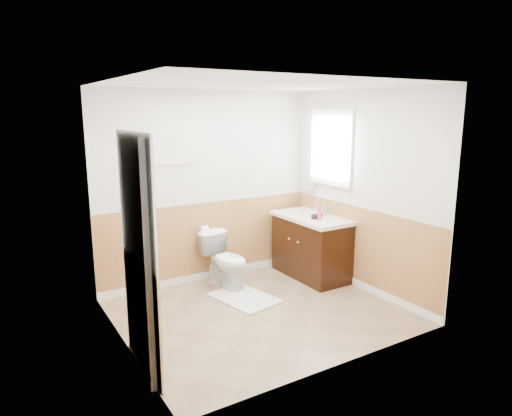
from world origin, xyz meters
TOP-DOWN VIEW (x-y plane):
  - floor at (0.00, 0.00)m, footprint 3.00×3.00m
  - ceiling at (0.00, 0.00)m, footprint 3.00×3.00m
  - wall_back at (0.00, 1.30)m, footprint 3.00×0.00m
  - wall_front at (0.00, -1.30)m, footprint 3.00×0.00m
  - wall_left at (-1.50, 0.00)m, footprint 0.00×3.00m
  - wall_right at (1.50, 0.00)m, footprint 0.00×3.00m
  - wainscot_back at (0.00, 1.29)m, footprint 3.00×0.00m
  - wainscot_front at (0.00, -1.29)m, footprint 3.00×0.00m
  - wainscot_left at (-1.49, 0.00)m, footprint 0.00×2.60m
  - wainscot_right at (1.49, 0.00)m, footprint 0.00×2.60m
  - toilet at (0.04, 0.90)m, footprint 0.52×0.75m
  - bath_mat at (0.04, 0.42)m, footprint 0.70×0.90m
  - vanity_cabinet at (1.21, 0.63)m, footprint 0.55×1.10m
  - vanity_knob_left at (0.91, 0.53)m, footprint 0.03×0.03m
  - vanity_knob_right at (0.91, 0.73)m, footprint 0.03×0.03m
  - countertop at (1.20, 0.63)m, footprint 0.60×1.15m
  - sink_basin at (1.21, 0.78)m, footprint 0.36×0.36m
  - faucet at (1.39, 0.78)m, footprint 0.02×0.02m
  - lotion_bottle at (1.11, 0.35)m, footprint 0.05×0.05m
  - soap_dispenser at (1.33, 0.55)m, footprint 0.09×0.09m
  - hair_dryer_body at (1.16, 0.47)m, footprint 0.14×0.07m
  - hair_dryer_handle at (1.13, 0.51)m, footprint 0.03×0.03m
  - mirror_panel at (1.48, 1.10)m, footprint 0.02×0.35m
  - window_frame at (1.47, 0.59)m, footprint 0.04×0.80m
  - window_glass at (1.49, 0.59)m, footprint 0.01×0.70m
  - door at (-1.40, -0.45)m, footprint 0.29×0.78m
  - door_frame at (-1.48, -0.45)m, footprint 0.02×0.92m
  - door_knob at (-1.34, -0.12)m, footprint 0.06×0.06m
  - towel_bar at (-0.55, 1.25)m, footprint 0.62×0.02m
  - tp_holder_bar at (-0.10, 1.23)m, footprint 0.14×0.02m
  - tp_roll at (-0.10, 1.23)m, footprint 0.10×0.11m
  - tp_sheet at (-0.10, 1.23)m, footprint 0.10×0.01m

SIDE VIEW (x-z plane):
  - floor at x=0.00m, z-range 0.00..0.00m
  - bath_mat at x=0.04m, z-range 0.00..0.02m
  - toilet at x=0.04m, z-range 0.00..0.70m
  - vanity_cabinet at x=1.21m, z-range 0.00..0.80m
  - wainscot_back at x=0.00m, z-range -1.00..2.00m
  - wainscot_front at x=0.00m, z-range -1.00..2.00m
  - wainscot_left at x=-1.49m, z-range -0.80..1.80m
  - wainscot_right at x=1.49m, z-range -0.80..1.80m
  - vanity_knob_left at x=0.91m, z-range 0.53..0.57m
  - vanity_knob_right at x=0.91m, z-range 0.53..0.57m
  - tp_sheet at x=-0.10m, z-range 0.51..0.67m
  - tp_holder_bar at x=-0.10m, z-range 0.69..0.71m
  - tp_roll at x=-0.10m, z-range 0.64..0.76m
  - countertop at x=1.20m, z-range 0.80..0.85m
  - hair_dryer_handle at x=1.13m, z-range 0.82..0.89m
  - sink_basin at x=1.21m, z-range 0.85..0.87m
  - hair_dryer_body at x=1.16m, z-range 0.85..0.92m
  - faucet at x=1.39m, z-range 0.85..0.99m
  - soap_dispenser at x=1.33m, z-range 0.85..1.02m
  - door_knob at x=-1.34m, z-range 0.92..0.98m
  - lotion_bottle at x=1.11m, z-range 0.85..1.07m
  - door at x=-1.40m, z-range 0.00..2.04m
  - door_frame at x=-1.48m, z-range -0.02..2.08m
  - wall_back at x=0.00m, z-range -0.25..2.75m
  - wall_front at x=0.00m, z-range -0.25..2.75m
  - wall_left at x=-1.50m, z-range -0.25..2.75m
  - wall_right at x=1.50m, z-range -0.25..2.75m
  - mirror_panel at x=1.48m, z-range 1.10..2.00m
  - towel_bar at x=-0.55m, z-range 1.59..1.61m
  - window_frame at x=1.47m, z-range 1.25..2.25m
  - window_glass at x=1.49m, z-range 1.30..2.20m
  - ceiling at x=0.00m, z-range 2.50..2.50m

